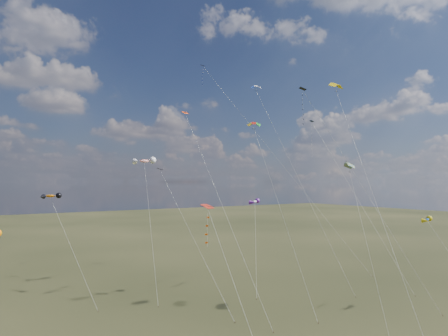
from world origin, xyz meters
TOP-DOWN VIEW (x-y plane):
  - ground at (0.00, 0.00)m, footprint 400.00×400.00m
  - diamond_black_high at (11.98, 12.23)m, footprint 7.68×18.22m
  - diamond_navy_tall at (10.54, 36.69)m, footprint 21.17×25.97m
  - diamond_black_mid at (-6.76, 20.40)m, footprint 3.16×17.35m
  - diamond_red_low at (-12.07, 1.86)m, footprint 2.10×8.68m
  - diamond_navy_right at (20.11, 18.81)m, footprint 4.26×17.38m
  - diamond_orange_center at (-3.77, 17.40)m, footprint 1.64×20.44m
  - parafoil_yellow at (11.11, 6.03)m, footprint 8.94×18.67m
  - parafoil_blue_white at (17.99, 33.33)m, footprint 3.38×27.49m
  - parafoil_striped at (11.55, 4.28)m, footprint 6.32×10.72m
  - parafoil_tricolor at (4.19, 16.00)m, footprint 2.22×14.79m
  - novelty_orange_black at (-22.20, 29.46)m, footprint 6.09×9.58m
  - novelty_white_purple at (7.69, 20.49)m, footprint 6.06×7.61m
  - novelty_redwhite_stripe at (-6.32, 33.81)m, footprint 5.67×16.13m
  - novelty_blue_yellow at (20.02, -1.65)m, footprint 2.27×9.38m

SIDE VIEW (x-z plane):
  - ground at x=0.00m, z-range 0.00..0.00m
  - novelty_blue_yellow at x=20.02m, z-range 5.64..17.90m
  - diamond_red_low at x=-12.07m, z-range 4.77..19.47m
  - novelty_white_purple at x=7.69m, z-range 6.55..20.70m
  - diamond_black_mid at x=-6.76m, z-range 4.49..23.57m
  - novelty_orange_black at x=-22.20m, z-range 7.17..22.52m
  - parafoil_striped at x=11.55m, z-range 9.32..29.41m
  - diamond_orange_center at x=-3.77m, z-range 6.09..34.00m
  - novelty_redwhite_stripe at x=-6.32m, z-range 9.87..31.16m
  - diamond_navy_right at x=20.11m, z-range 9.41..37.45m
  - parafoil_tricolor at x=4.19m, z-range 12.45..38.83m
  - diamond_black_high at x=11.98m, z-range 11.26..42.96m
  - parafoil_yellow at x=11.11m, z-range 14.88..46.20m
  - diamond_navy_tall at x=10.54m, z-range 14.55..55.85m
  - parafoil_blue_white at x=17.99m, z-range 17.85..55.31m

